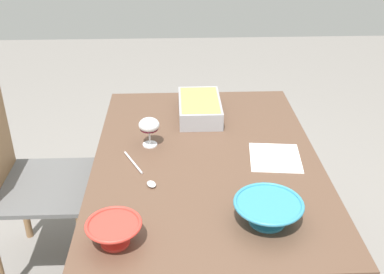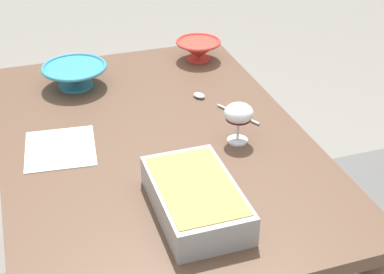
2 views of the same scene
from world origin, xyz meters
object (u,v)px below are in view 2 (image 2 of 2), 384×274
dining_table (154,157)px  small_bowl (198,49)px  casserole_dish (196,197)px  mixing_bowl (75,75)px  serving_spoon (213,102)px  napkin (60,148)px  wine_glass (239,115)px

dining_table → small_bowl: bearing=-32.2°
casserole_dish → dining_table: bearing=1.1°
casserole_dish → mixing_bowl: bearing=12.6°
dining_table → mixing_bowl: mixing_bowl is taller
mixing_bowl → serving_spoon: size_ratio=0.86×
serving_spoon → napkin: (-0.12, 0.51, -0.01)m
small_bowl → wine_glass: bearing=172.2°
wine_glass → small_bowl: bearing=-7.8°
wine_glass → napkin: bearing=76.3°
wine_glass → small_bowl: 0.60m
dining_table → napkin: (0.02, 0.27, 0.07)m
serving_spoon → wine_glass: bearing=177.2°
casserole_dish → serving_spoon: size_ratio=1.24×
small_bowl → dining_table: bearing=147.8°
mixing_bowl → napkin: (-0.39, 0.10, -0.04)m
dining_table → wine_glass: size_ratio=10.42×
napkin → serving_spoon: bearing=-77.3°
mixing_bowl → serving_spoon: mixing_bowl is taller
casserole_dish → napkin: (0.39, 0.28, -0.04)m
wine_glass → serving_spoon: wine_glass is taller
serving_spoon → mixing_bowl: bearing=56.2°
serving_spoon → dining_table: bearing=119.7°
serving_spoon → napkin: 0.53m
mixing_bowl → serving_spoon: bearing=-123.8°
serving_spoon → casserole_dish: bearing=155.3°
wine_glass → dining_table: bearing=66.1°
mixing_bowl → napkin: size_ratio=1.03×
dining_table → wine_glass: 0.30m
napkin → wine_glass: bearing=-103.7°
dining_table → small_bowl: 0.59m
casserole_dish → serving_spoon: (0.51, -0.23, -0.04)m
wine_glass → serving_spoon: (0.24, -0.01, -0.08)m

